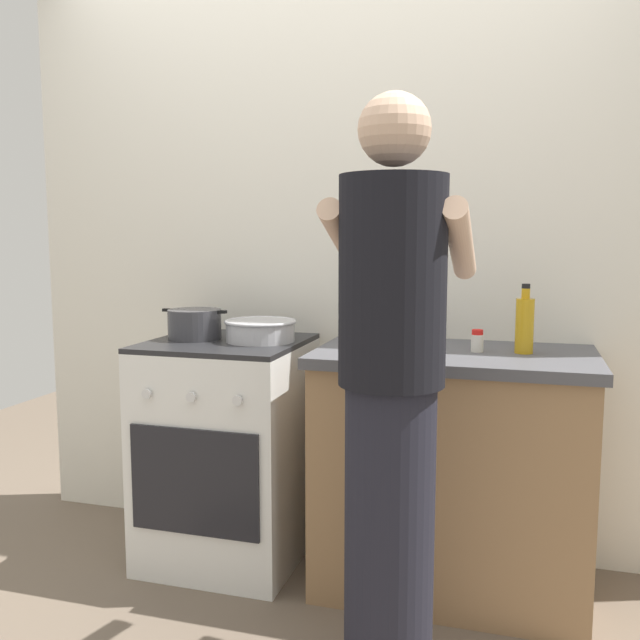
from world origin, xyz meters
TOP-DOWN VIEW (x-y plane):
  - ground at (0.00, 0.00)m, footprint 6.00×6.00m
  - back_wall at (0.20, 0.50)m, footprint 3.20×0.10m
  - countertop at (0.55, 0.15)m, footprint 1.00×0.60m
  - stove_range at (-0.35, 0.15)m, footprint 0.60×0.62m
  - pot at (-0.49, 0.15)m, footprint 0.28×0.21m
  - mixing_bowl at (-0.21, 0.17)m, footprint 0.29×0.29m
  - utensil_crock at (0.33, 0.30)m, footprint 0.10×0.10m
  - spice_bottle at (0.63, 0.16)m, footprint 0.04×0.04m
  - oil_bottle at (0.79, 0.18)m, footprint 0.06×0.06m
  - person at (0.43, -0.46)m, footprint 0.41×0.50m

SIDE VIEW (x-z plane):
  - ground at x=0.00m, z-range 0.00..0.00m
  - stove_range at x=-0.35m, z-range 0.00..0.90m
  - countertop at x=0.55m, z-range 0.00..0.90m
  - person at x=0.43m, z-range 0.01..1.71m
  - spice_bottle at x=0.63m, z-range 0.90..0.98m
  - mixing_bowl at x=-0.21m, z-range 0.90..0.99m
  - pot at x=-0.49m, z-range 0.90..1.02m
  - utensil_crock at x=0.33m, z-range 0.83..1.15m
  - oil_bottle at x=0.79m, z-range 0.88..1.13m
  - back_wall at x=0.20m, z-range 0.00..2.50m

